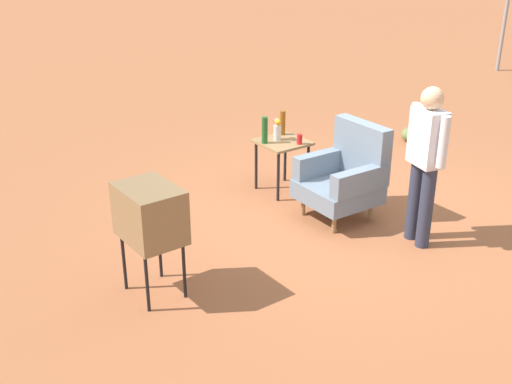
{
  "coord_description": "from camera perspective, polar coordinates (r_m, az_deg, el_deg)",
  "views": [
    {
      "loc": [
        4.67,
        -4.62,
        3.08
      ],
      "look_at": [
        0.12,
        -1.38,
        0.65
      ],
      "focal_mm": 44.0,
      "sensor_mm": 36.0,
      "label": 1
    }
  ],
  "objects": [
    {
      "name": "bottle_wine_green",
      "position": [
        7.42,
        0.8,
        5.65
      ],
      "size": [
        0.07,
        0.07,
        0.32
      ],
      "primitive_type": "cylinder",
      "color": "#1E5623",
      "rests_on": "side_table"
    },
    {
      "name": "flower_vase",
      "position": [
        7.54,
        1.94,
        5.84
      ],
      "size": [
        0.14,
        0.1,
        0.27
      ],
      "color": "silver",
      "rests_on": "side_table"
    },
    {
      "name": "side_table",
      "position": [
        7.57,
        2.38,
        3.97
      ],
      "size": [
        0.56,
        0.56,
        0.64
      ],
      "color": "black",
      "rests_on": "ground"
    },
    {
      "name": "tv_on_stand",
      "position": [
        5.4,
        -9.6,
        -1.99
      ],
      "size": [
        0.61,
        0.46,
        1.03
      ],
      "color": "black",
      "rests_on": "ground"
    },
    {
      "name": "ground_plane",
      "position": [
        7.25,
        8.39,
        -1.87
      ],
      "size": [
        60.0,
        60.0,
        0.0
      ],
      "primitive_type": "plane",
      "color": "#A05B38"
    },
    {
      "name": "bottle_tall_amber",
      "position": [
        7.73,
        2.43,
        6.3
      ],
      "size": [
        0.07,
        0.07,
        0.3
      ],
      "primitive_type": "cylinder",
      "color": "brown",
      "rests_on": "side_table"
    },
    {
      "name": "armchair",
      "position": [
        6.98,
        8.13,
        1.58
      ],
      "size": [
        0.8,
        0.8,
        1.06
      ],
      "color": "#937047",
      "rests_on": "ground"
    },
    {
      "name": "soda_can_red",
      "position": [
        7.43,
        3.98,
        4.82
      ],
      "size": [
        0.07,
        0.07,
        0.12
      ],
      "primitive_type": "cylinder",
      "color": "red",
      "rests_on": "side_table"
    },
    {
      "name": "person_standing",
      "position": [
        6.39,
        15.17,
        3.1
      ],
      "size": [
        0.55,
        0.3,
        1.64
      ],
      "color": "#2D3347",
      "rests_on": "ground"
    },
    {
      "name": "shrub_mid",
      "position": [
        9.75,
        13.89,
        5.09
      ],
      "size": [
        0.28,
        0.28,
        0.22
      ],
      "primitive_type": "ellipsoid",
      "color": "olive",
      "rests_on": "ground"
    },
    {
      "name": "road_sign",
      "position": [
        14.95,
        21.85,
        15.41
      ],
      "size": [
        0.33,
        0.33,
        2.44
      ],
      "color": "gray",
      "rests_on": "ground"
    }
  ]
}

